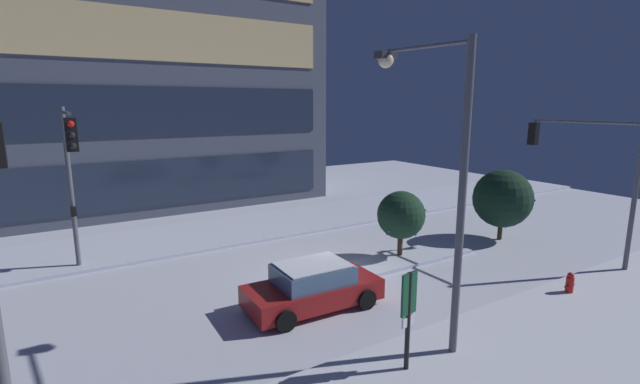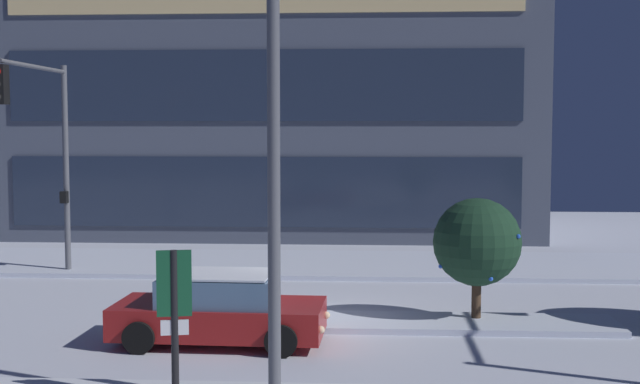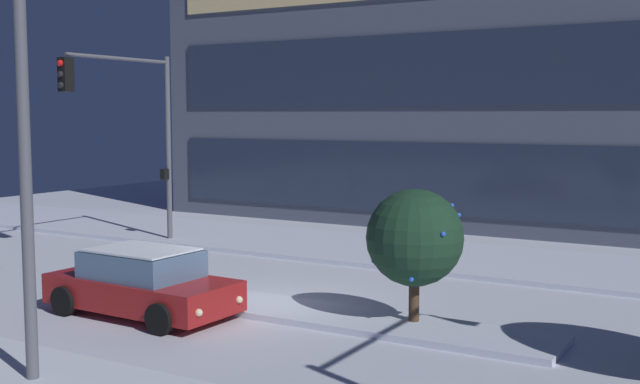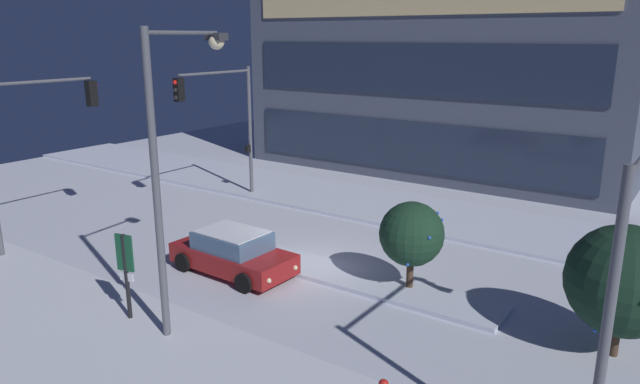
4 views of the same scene
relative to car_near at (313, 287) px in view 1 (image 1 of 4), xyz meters
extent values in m
plane|color=silver|center=(2.02, 2.08, -0.71)|extent=(52.00, 52.00, 0.00)
cube|color=silver|center=(2.02, -5.66, -0.64)|extent=(52.00, 5.20, 0.14)
cube|color=silver|center=(2.02, 9.81, -0.64)|extent=(52.00, 5.20, 0.14)
cube|color=silver|center=(4.28, 1.77, -0.64)|extent=(9.00, 1.80, 0.14)
cube|color=#232D42|center=(-0.96, 14.79, 1.33)|extent=(19.73, 0.10, 2.72)
cube|color=#232D42|center=(-0.96, 14.79, 5.41)|extent=(19.73, 0.10, 2.72)
cube|color=#F2D18C|center=(-0.96, 14.79, 9.50)|extent=(19.73, 0.10, 2.72)
cube|color=maroon|center=(0.00, 0.00, -0.18)|extent=(4.43, 2.06, 0.66)
cube|color=slate|center=(0.00, 0.00, 0.43)|extent=(2.42, 1.80, 0.60)
cube|color=white|center=(0.00, 0.00, 0.76)|extent=(2.24, 1.68, 0.04)
sphere|color=#F9E5B2|center=(2.22, 0.58, -0.21)|extent=(0.16, 0.16, 0.16)
sphere|color=#F9E5B2|center=(2.18, -0.73, -0.21)|extent=(0.16, 0.16, 0.16)
cylinder|color=black|center=(1.47, 0.91, -0.38)|extent=(0.67, 0.24, 0.66)
cylinder|color=black|center=(1.41, -1.01, -0.38)|extent=(0.67, 0.24, 0.66)
cylinder|color=black|center=(-1.41, 1.01, -0.38)|extent=(0.67, 0.24, 0.66)
cylinder|color=black|center=(-1.48, -0.91, -0.38)|extent=(0.67, 0.24, 0.66)
cylinder|color=#565960|center=(-6.19, 8.01, 2.50)|extent=(0.18, 0.18, 6.42)
cylinder|color=#565960|center=(-6.19, 5.79, 5.50)|extent=(0.12, 4.44, 0.12)
cube|color=black|center=(-6.19, 3.57, 4.90)|extent=(0.32, 0.36, 1.00)
sphere|color=red|center=(-6.19, 3.38, 5.22)|extent=(0.20, 0.20, 0.20)
sphere|color=black|center=(-6.19, 3.38, 4.90)|extent=(0.20, 0.20, 0.20)
sphere|color=black|center=(-6.19, 3.38, 4.58)|extent=(0.20, 0.20, 0.20)
cube|color=black|center=(-6.19, 7.79, 1.69)|extent=(0.20, 0.24, 0.36)
cylinder|color=#565960|center=(11.98, -3.86, 2.28)|extent=(0.18, 0.18, 5.99)
cylinder|color=#565960|center=(11.98, -1.68, 5.08)|extent=(0.12, 4.36, 0.12)
cube|color=black|center=(11.98, 0.50, 4.48)|extent=(0.32, 0.36, 1.00)
sphere|color=red|center=(11.98, 0.69, 4.80)|extent=(0.20, 0.20, 0.20)
sphere|color=black|center=(11.98, 0.69, 4.48)|extent=(0.20, 0.20, 0.20)
sphere|color=black|center=(11.98, 0.69, 4.16)|extent=(0.20, 0.20, 0.20)
cylinder|color=#565960|center=(1.66, -4.36, 3.33)|extent=(0.20, 0.20, 8.08)
cylinder|color=#565960|center=(1.51, -3.03, 7.22)|extent=(0.41, 2.67, 0.10)
cube|color=#333338|center=(1.35, -1.71, 7.12)|extent=(0.56, 0.36, 0.20)
sphere|color=#F9E5B2|center=(1.35, -1.71, 6.99)|extent=(0.44, 0.44, 0.44)
cylinder|color=red|center=(7.96, -3.91, -0.38)|extent=(0.26, 0.26, 0.67)
sphere|color=red|center=(7.96, -3.91, 0.03)|extent=(0.22, 0.22, 0.22)
cylinder|color=red|center=(7.78, -3.91, -0.34)|extent=(0.12, 0.10, 0.10)
cylinder|color=red|center=(8.14, -3.91, -0.34)|extent=(0.12, 0.10, 0.10)
cylinder|color=black|center=(0.07, -4.32, 0.60)|extent=(0.12, 0.12, 2.62)
cube|color=#144C2D|center=(0.07, -4.32, 1.38)|extent=(0.55, 0.17, 1.05)
cube|color=white|center=(0.07, -4.32, 0.68)|extent=(0.44, 0.14, 0.24)
cylinder|color=#473323|center=(11.61, 1.55, -0.28)|extent=(0.22, 0.22, 0.86)
sphere|color=black|center=(11.61, 1.55, 1.33)|extent=(2.80, 2.80, 2.80)
sphere|color=blue|center=(12.00, 2.38, 0.26)|extent=(0.10, 0.10, 0.10)
sphere|color=blue|center=(12.17, 0.26, 1.41)|extent=(0.10, 0.10, 0.10)
sphere|color=blue|center=(11.88, 2.75, 0.63)|extent=(0.10, 0.10, 0.10)
sphere|color=blue|center=(11.20, 0.98, 0.11)|extent=(0.10, 0.10, 0.10)
sphere|color=blue|center=(12.66, 2.48, 1.12)|extent=(0.10, 0.10, 0.10)
cylinder|color=#473323|center=(5.62, 2.10, -0.19)|extent=(0.22, 0.22, 1.04)
sphere|color=#193823|center=(5.62, 2.10, 1.20)|extent=(2.03, 2.03, 2.03)
sphere|color=blue|center=(6.22, 2.62, 1.85)|extent=(0.10, 0.10, 0.10)
sphere|color=blue|center=(6.37, 2.62, 1.65)|extent=(0.10, 0.10, 0.10)
sphere|color=blue|center=(6.46, 1.54, 1.41)|extent=(0.10, 0.10, 0.10)
sphere|color=blue|center=(4.77, 1.89, 0.65)|extent=(0.10, 0.10, 0.10)
sphere|color=blue|center=(5.85, 1.42, 0.46)|extent=(0.10, 0.10, 0.10)
sphere|color=blue|center=(5.17, 2.44, 0.34)|extent=(0.10, 0.10, 0.10)
camera|label=1|loc=(-6.93, -11.57, 5.79)|focal=24.97mm
camera|label=2|loc=(3.13, -17.16, 3.85)|focal=46.96mm
camera|label=3|loc=(12.03, -12.78, 3.73)|focal=44.09mm
camera|label=4|loc=(13.02, -13.55, 7.16)|focal=32.67mm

